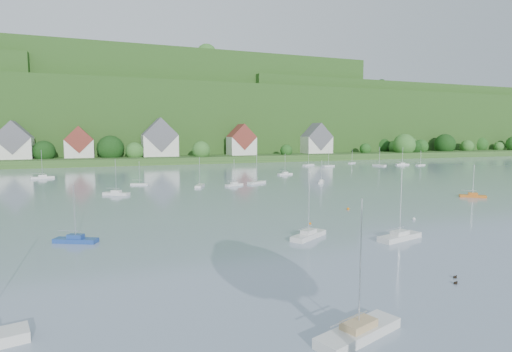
# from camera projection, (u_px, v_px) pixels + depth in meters

# --- Properties ---
(far_shore_strip) EXTENTS (600.00, 60.00, 3.00)m
(far_shore_strip) POSITION_uv_depth(u_px,v_px,m) (146.00, 158.00, 205.64)
(far_shore_strip) COLOR #254C1C
(far_shore_strip) RESTS_ON ground
(forested_ridge) EXTENTS (620.00, 181.22, 69.89)m
(forested_ridge) POSITION_uv_depth(u_px,v_px,m) (134.00, 119.00, 267.34)
(forested_ridge) COLOR #1C3E14
(forested_ridge) RESTS_ON ground
(village_building_0) EXTENTS (14.00, 10.40, 16.00)m
(village_building_0) POSITION_uv_depth(u_px,v_px,m) (14.00, 143.00, 173.18)
(village_building_0) COLOR silver
(village_building_0) RESTS_ON far_shore_strip
(village_building_1) EXTENTS (12.00, 9.36, 14.00)m
(village_building_1) POSITION_uv_depth(u_px,v_px,m) (79.00, 145.00, 184.01)
(village_building_1) COLOR silver
(village_building_1) RESTS_ON far_shore_strip
(village_building_2) EXTENTS (16.00, 11.44, 18.00)m
(village_building_2) POSITION_uv_depth(u_px,v_px,m) (160.00, 141.00, 195.39)
(village_building_2) COLOR silver
(village_building_2) RESTS_ON far_shore_strip
(village_building_3) EXTENTS (13.00, 10.40, 15.50)m
(village_building_3) POSITION_uv_depth(u_px,v_px,m) (241.00, 142.00, 207.86)
(village_building_3) COLOR silver
(village_building_3) RESTS_ON far_shore_strip
(village_building_4) EXTENTS (15.00, 10.40, 16.50)m
(village_building_4) POSITION_uv_depth(u_px,v_px,m) (317.00, 141.00, 227.58)
(village_building_4) COLOR silver
(village_building_4) RESTS_ON far_shore_strip
(near_sailboat_1) EXTENTS (5.44, 3.73, 7.21)m
(near_sailboat_1) POSITION_uv_depth(u_px,v_px,m) (76.00, 239.00, 51.16)
(near_sailboat_1) COLOR navy
(near_sailboat_1) RESTS_ON ground
(near_sailboat_2) EXTENTS (7.10, 3.98, 9.24)m
(near_sailboat_2) POSITION_uv_depth(u_px,v_px,m) (359.00, 331.00, 27.20)
(near_sailboat_2) COLOR silver
(near_sailboat_2) RESTS_ON ground
(near_sailboat_3) EXTENTS (6.24, 4.81, 8.45)m
(near_sailboat_3) POSITION_uv_depth(u_px,v_px,m) (309.00, 235.00, 53.40)
(near_sailboat_3) COLOR silver
(near_sailboat_3) RESTS_ON ground
(near_sailboat_4) EXTENTS (6.91, 3.46, 8.99)m
(near_sailboat_4) POSITION_uv_depth(u_px,v_px,m) (400.00, 236.00, 52.57)
(near_sailboat_4) COLOR silver
(near_sailboat_4) RESTS_ON ground
(near_sailboat_5) EXTENTS (4.95, 4.31, 6.96)m
(near_sailboat_5) POSITION_uv_depth(u_px,v_px,m) (473.00, 195.00, 87.96)
(near_sailboat_5) COLOR #C1641E
(near_sailboat_5) RESTS_ON ground
(mooring_buoy_1) EXTENTS (0.40, 0.40, 0.40)m
(mooring_buoy_1) POSITION_uv_depth(u_px,v_px,m) (402.00, 231.00, 57.11)
(mooring_buoy_1) COLOR silver
(mooring_buoy_1) RESTS_ON ground
(mooring_buoy_2) EXTENTS (0.46, 0.46, 0.46)m
(mooring_buoy_2) POSITION_uv_depth(u_px,v_px,m) (348.00, 210.00, 73.63)
(mooring_buoy_2) COLOR #F16C00
(mooring_buoy_2) RESTS_ON ground
(mooring_buoy_3) EXTENTS (0.39, 0.39, 0.39)m
(mooring_buoy_3) POSITION_uv_depth(u_px,v_px,m) (310.00, 224.00, 61.55)
(mooring_buoy_3) COLOR #F16C00
(mooring_buoy_3) RESTS_ON ground
(mooring_buoy_4) EXTENTS (0.50, 0.50, 0.50)m
(mooring_buoy_4) POSITION_uv_depth(u_px,v_px,m) (414.00, 220.00, 64.73)
(mooring_buoy_4) COLOR silver
(mooring_buoy_4) RESTS_ON ground
(duck_pair) EXTENTS (1.63, 1.46, 0.30)m
(duck_pair) POSITION_uv_depth(u_px,v_px,m) (455.00, 280.00, 37.77)
(duck_pair) COLOR black
(duck_pair) RESTS_ON ground
(far_sailboat_cluster) EXTENTS (204.85, 70.19, 8.71)m
(far_sailboat_cluster) POSITION_uv_depth(u_px,v_px,m) (212.00, 174.00, 135.16)
(far_sailboat_cluster) COLOR silver
(far_sailboat_cluster) RESTS_ON ground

